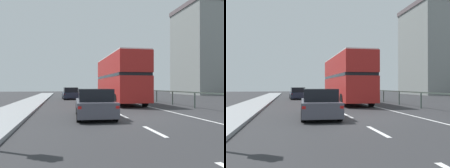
{
  "view_description": "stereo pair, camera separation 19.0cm",
  "coord_description": "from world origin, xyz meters",
  "views": [
    {
      "loc": [
        -3.15,
        -11.83,
        1.58
      ],
      "look_at": [
        0.25,
        4.66,
        1.71
      ],
      "focal_mm": 39.04,
      "sensor_mm": 36.0,
      "label": 1
    },
    {
      "loc": [
        -2.96,
        -11.86,
        1.58
      ],
      "look_at": [
        0.25,
        4.66,
        1.71
      ],
      "focal_mm": 39.04,
      "sensor_mm": 36.0,
      "label": 2
    }
  ],
  "objects": [
    {
      "name": "lane_paint_markings",
      "position": [
        2.09,
        8.45,
        0.0
      ],
      "size": [
        3.5,
        46.0,
        0.01
      ],
      "color": "silver",
      "rests_on": "ground"
    },
    {
      "name": "ground_plane",
      "position": [
        0.0,
        0.0,
        -0.05
      ],
      "size": [
        73.32,
        120.0,
        0.1
      ],
      "primitive_type": "cube",
      "color": "#2C2C2F"
    },
    {
      "name": "sedan_car_ahead",
      "position": [
        -2.16,
        17.8,
        0.67
      ],
      "size": [
        1.97,
        4.5,
        1.4
      ],
      "rotation": [
        0.0,
        0.0,
        0.05
      ],
      "color": "#1E2739",
      "rests_on": "ground"
    },
    {
      "name": "double_decker_bus_red",
      "position": [
        2.0,
        9.7,
        2.29
      ],
      "size": [
        2.56,
        10.51,
        4.27
      ],
      "rotation": [
        0.0,
        0.0,
        -0.0
      ],
      "color": "#AC201D",
      "rests_on": "ground"
    },
    {
      "name": "bridge_side_railing",
      "position": [
        6.01,
        9.0,
        0.93
      ],
      "size": [
        0.1,
        42.0,
        1.16
      ],
      "color": "#42524A",
      "rests_on": "ground"
    },
    {
      "name": "hatchback_car_near",
      "position": [
        -1.55,
        0.27,
        0.69
      ],
      "size": [
        1.98,
        4.5,
        1.44
      ],
      "rotation": [
        0.0,
        0.0,
        -0.05
      ],
      "color": "#4A4A55",
      "rests_on": "ground"
    }
  ]
}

